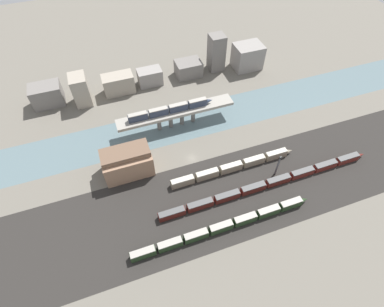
{
  "coord_description": "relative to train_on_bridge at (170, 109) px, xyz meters",
  "views": [
    {
      "loc": [
        -29.0,
        -82.24,
        108.79
      ],
      "look_at": [
        0.0,
        -0.28,
        3.81
      ],
      "focal_mm": 28.0,
      "sensor_mm": 36.0,
      "label": 1
    }
  ],
  "objects": [
    {
      "name": "city_block_center",
      "position": [
        -19.5,
        36.2,
        -6.01
      ],
      "size": [
        16.84,
        9.13,
        10.78
      ],
      "primitive_type": "cube",
      "color": "gray",
      "rests_on": "ground"
    },
    {
      "name": "signal_tower",
      "position": [
        34.7,
        -44.23,
        -5.33
      ],
      "size": [
        1.0,
        0.8,
        12.05
      ],
      "color": "#4C4C51",
      "rests_on": "ground"
    },
    {
      "name": "city_block_far_left",
      "position": [
        -57.37,
        38.8,
        -5.6
      ],
      "size": [
        15.89,
        10.91,
        11.61
      ],
      "primitive_type": "cube",
      "color": "slate",
      "rests_on": "ground"
    },
    {
      "name": "train_on_bridge",
      "position": [
        0.0,
        0.0,
        0.0
      ],
      "size": [
        42.55,
        2.61,
        3.84
      ],
      "color": "#2D384C",
      "rests_on": "bridge"
    },
    {
      "name": "ground_plane",
      "position": [
        2.68,
        -23.43,
        -11.4
      ],
      "size": [
        400.0,
        400.0,
        0.0
      ],
      "primitive_type": "plane",
      "color": "#666056"
    },
    {
      "name": "city_block_tall",
      "position": [
        40.17,
        39.05,
        -0.58
      ],
      "size": [
        8.71,
        8.63,
        21.65
      ],
      "primitive_type": "cube",
      "color": "slate",
      "rests_on": "ground"
    },
    {
      "name": "city_block_left",
      "position": [
        -39.64,
        33.75,
        -3.09
      ],
      "size": [
        8.4,
        11.05,
        16.63
      ],
      "primitive_type": "cube",
      "color": "gray",
      "rests_on": "ground"
    },
    {
      "name": "train_yard_far",
      "position": [
        18.03,
        -35.76,
        -9.5
      ],
      "size": [
        59.58,
        2.77,
        3.88
      ],
      "color": "gray",
      "rests_on": "ground"
    },
    {
      "name": "railbed_yard",
      "position": [
        2.68,
        -47.43,
        -11.4
      ],
      "size": [
        280.0,
        42.0,
        0.01
      ],
      "primitive_type": "cube",
      "color": "#282623",
      "rests_on": "ground"
    },
    {
      "name": "warehouse_building",
      "position": [
        -26.19,
        -20.69,
        -4.94
      ],
      "size": [
        20.99,
        13.07,
        13.59
      ],
      "color": "#937056",
      "rests_on": "ground"
    },
    {
      "name": "bridge",
      "position": [
        2.68,
        0.0,
        -3.46
      ],
      "size": [
        58.79,
        7.54,
        9.52
      ],
      "color": "gray",
      "rests_on": "ground"
    },
    {
      "name": "city_block_right",
      "position": [
        -1.27,
        37.7,
        -6.82
      ],
      "size": [
        13.57,
        8.55,
        9.17
      ],
      "primitive_type": "cube",
      "color": "gray",
      "rests_on": "ground"
    },
    {
      "name": "river_water",
      "position": [
        2.68,
        0.0,
        -11.4
      ],
      "size": [
        320.0,
        23.93,
        0.01
      ],
      "primitive_type": "cube",
      "color": "slate",
      "rests_on": "ground"
    },
    {
      "name": "train_yard_mid",
      "position": [
        28.75,
        -48.8,
        -9.7
      ],
      "size": [
        99.02,
        2.82,
        3.47
      ],
      "color": "#5B1E19",
      "rests_on": "ground"
    },
    {
      "name": "city_block_far_right",
      "position": [
        22.35,
        38.21,
        -6.9
      ],
      "size": [
        14.86,
        11.03,
        9.0
      ],
      "primitive_type": "cube",
      "color": "slate",
      "rests_on": "ground"
    },
    {
      "name": "train_yard_near",
      "position": [
        2.52,
        -60.82,
        -9.53
      ],
      "size": [
        74.35,
        2.83,
        3.82
      ],
      "color": "#23381E",
      "rests_on": "ground"
    },
    {
      "name": "city_block_low",
      "position": [
        58.76,
        34.19,
        -4.13
      ],
      "size": [
        16.56,
        12.85,
        14.55
      ],
      "primitive_type": "cube",
      "color": "gray",
      "rests_on": "ground"
    }
  ]
}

